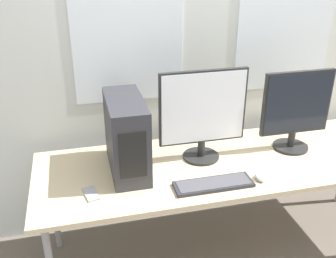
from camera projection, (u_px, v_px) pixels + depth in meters
wall_back at (208, 42)px, 2.66m from camera, size 8.00×0.07×2.70m
desk at (231, 166)px, 2.49m from camera, size 2.43×0.79×0.73m
pc_tower at (126, 136)px, 2.28m from camera, size 0.21×0.49×0.45m
monitor_main at (203, 113)px, 2.37m from camera, size 0.54×0.23×0.58m
monitor_right_near at (296, 109)px, 2.50m from camera, size 0.47×0.23×0.53m
keyboard at (213, 184)px, 2.21m from camera, size 0.45×0.14×0.02m
mouse at (260, 177)px, 2.26m from camera, size 0.05×0.09×0.03m
cell_phone at (91, 194)px, 2.13m from camera, size 0.09×0.15×0.01m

